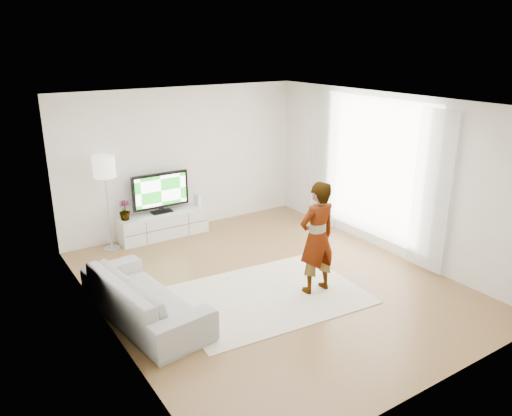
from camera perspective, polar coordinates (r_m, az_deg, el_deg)
floor at (r=7.93m, az=1.61°, el=-8.57°), size 6.00×6.00×0.00m
ceiling at (r=7.10m, az=1.81°, el=11.97°), size 6.00×6.00×0.00m
wall_left at (r=6.38m, az=-17.09°, el=-2.64°), size 0.02×6.00×2.80m
wall_right at (r=9.00m, az=14.90°, el=3.71°), size 0.02×6.00×2.80m
wall_back at (r=9.91m, az=-8.30°, el=5.49°), size 5.00×0.02×2.80m
wall_front at (r=5.38m, az=20.41°, el=-7.02°), size 5.00×0.02×2.80m
window at (r=9.17m, az=13.47°, el=4.42°), size 0.01×2.60×2.50m
curtain_near at (r=8.33m, az=19.46°, el=1.72°), size 0.04×0.70×2.60m
curtain_far at (r=10.05m, az=7.76°, el=5.40°), size 0.04×0.70×2.60m
media_console at (r=9.81m, az=-10.55°, el=-1.85°), size 1.72×0.49×0.48m
television at (r=9.62m, az=-10.85°, el=1.89°), size 1.11×0.22×0.78m
game_console at (r=9.98m, az=-6.71°, el=0.90°), size 0.08×0.18×0.24m
potted_plant at (r=9.43m, az=-14.78°, el=-0.26°), size 0.22×0.22×0.36m
rug at (r=7.56m, az=1.30°, el=-9.97°), size 2.90×2.20×0.01m
player at (r=7.39m, az=6.99°, el=-3.39°), size 0.63×0.41×1.71m
sofa at (r=7.03m, az=-12.65°, el=-9.82°), size 1.14×2.34×0.66m
floor_lamp at (r=9.07m, az=-16.93°, el=4.07°), size 0.39×0.39×1.73m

